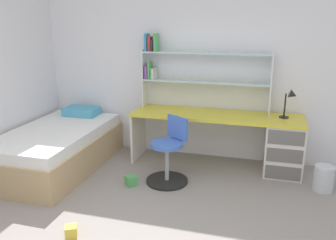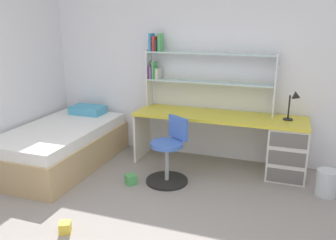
{
  "view_description": "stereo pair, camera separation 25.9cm",
  "coord_description": "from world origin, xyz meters",
  "px_view_note": "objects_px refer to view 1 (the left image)",
  "views": [
    {
      "loc": [
        0.95,
        -2.19,
        1.95
      ],
      "look_at": [
        -0.12,
        1.64,
        0.8
      ],
      "focal_mm": 37.22,
      "sensor_mm": 36.0,
      "label": 1
    },
    {
      "loc": [
        1.2,
        -2.11,
        1.95
      ],
      "look_at": [
        -0.12,
        1.64,
        0.8
      ],
      "focal_mm": 37.22,
      "sensor_mm": 36.0,
      "label": 2
    }
  ],
  "objects_px": {
    "swivel_chair": "(169,157)",
    "bed_platform": "(57,148)",
    "toy_block_green_1": "(131,180)",
    "waste_bin": "(324,178)",
    "bookshelf_hutch": "(190,68)",
    "desk_lamp": "(291,99)",
    "toy_block_yellow_0": "(71,231)",
    "desk": "(262,140)"
  },
  "relations": [
    {
      "from": "swivel_chair",
      "to": "bed_platform",
      "type": "height_order",
      "value": "swivel_chair"
    },
    {
      "from": "swivel_chair",
      "to": "bed_platform",
      "type": "xyz_separation_m",
      "value": [
        -1.58,
        0.02,
        -0.05
      ]
    },
    {
      "from": "desk_lamp",
      "to": "waste_bin",
      "type": "xyz_separation_m",
      "value": [
        0.42,
        -0.43,
        -0.83
      ]
    },
    {
      "from": "bookshelf_hutch",
      "to": "toy_block_green_1",
      "type": "bearing_deg",
      "value": -113.98
    },
    {
      "from": "bookshelf_hutch",
      "to": "swivel_chair",
      "type": "distance_m",
      "value": 1.31
    },
    {
      "from": "swivel_chair",
      "to": "bed_platform",
      "type": "relative_size",
      "value": 0.42
    },
    {
      "from": "waste_bin",
      "to": "bed_platform",
      "type": "bearing_deg",
      "value": -175.99
    },
    {
      "from": "bookshelf_hutch",
      "to": "bed_platform",
      "type": "relative_size",
      "value": 0.91
    },
    {
      "from": "swivel_chair",
      "to": "waste_bin",
      "type": "distance_m",
      "value": 1.84
    },
    {
      "from": "waste_bin",
      "to": "desk",
      "type": "bearing_deg",
      "value": 150.99
    },
    {
      "from": "toy_block_yellow_0",
      "to": "toy_block_green_1",
      "type": "xyz_separation_m",
      "value": [
        0.15,
        1.13,
        0.01
      ]
    },
    {
      "from": "swivel_chair",
      "to": "toy_block_green_1",
      "type": "height_order",
      "value": "swivel_chair"
    },
    {
      "from": "bed_platform",
      "to": "desk",
      "type": "bearing_deg",
      "value": 13.6
    },
    {
      "from": "desk_lamp",
      "to": "waste_bin",
      "type": "bearing_deg",
      "value": -45.46
    },
    {
      "from": "desk_lamp",
      "to": "swivel_chair",
      "type": "bearing_deg",
      "value": -153.93
    },
    {
      "from": "toy_block_yellow_0",
      "to": "bookshelf_hutch",
      "type": "bearing_deg",
      "value": 73.96
    },
    {
      "from": "bookshelf_hutch",
      "to": "waste_bin",
      "type": "height_order",
      "value": "bookshelf_hutch"
    },
    {
      "from": "desk_lamp",
      "to": "toy_block_yellow_0",
      "type": "relative_size",
      "value": 3.59
    },
    {
      "from": "waste_bin",
      "to": "toy_block_yellow_0",
      "type": "bearing_deg",
      "value": -145.85
    },
    {
      "from": "toy_block_green_1",
      "to": "waste_bin",
      "type": "bearing_deg",
      "value": 12.36
    },
    {
      "from": "bookshelf_hutch",
      "to": "toy_block_yellow_0",
      "type": "height_order",
      "value": "bookshelf_hutch"
    },
    {
      "from": "waste_bin",
      "to": "toy_block_green_1",
      "type": "xyz_separation_m",
      "value": [
        -2.23,
        -0.49,
        -0.09
      ]
    },
    {
      "from": "desk",
      "to": "waste_bin",
      "type": "xyz_separation_m",
      "value": [
        0.73,
        -0.41,
        -0.27
      ]
    },
    {
      "from": "desk",
      "to": "waste_bin",
      "type": "height_order",
      "value": "desk"
    },
    {
      "from": "bed_platform",
      "to": "desk_lamp",
      "type": "bearing_deg",
      "value": 12.61
    },
    {
      "from": "swivel_chair",
      "to": "toy_block_yellow_0",
      "type": "distance_m",
      "value": 1.5
    },
    {
      "from": "swivel_chair",
      "to": "bed_platform",
      "type": "bearing_deg",
      "value": 179.32
    },
    {
      "from": "desk",
      "to": "toy_block_green_1",
      "type": "bearing_deg",
      "value": -149.17
    },
    {
      "from": "desk",
      "to": "swivel_chair",
      "type": "relative_size",
      "value": 2.79
    },
    {
      "from": "bed_platform",
      "to": "toy_block_green_1",
      "type": "bearing_deg",
      "value": -12.16
    },
    {
      "from": "bookshelf_hutch",
      "to": "toy_block_yellow_0",
      "type": "bearing_deg",
      "value": -106.04
    },
    {
      "from": "desk",
      "to": "bookshelf_hutch",
      "type": "xyz_separation_m",
      "value": [
        -1.02,
        0.19,
        0.89
      ]
    },
    {
      "from": "bookshelf_hutch",
      "to": "waste_bin",
      "type": "relative_size",
      "value": 5.8
    },
    {
      "from": "toy_block_yellow_0",
      "to": "bed_platform",
      "type": "bearing_deg",
      "value": 126.19
    },
    {
      "from": "bed_platform",
      "to": "toy_block_green_1",
      "type": "height_order",
      "value": "bed_platform"
    },
    {
      "from": "waste_bin",
      "to": "toy_block_yellow_0",
      "type": "height_order",
      "value": "waste_bin"
    },
    {
      "from": "desk",
      "to": "bookshelf_hutch",
      "type": "distance_m",
      "value": 1.36
    },
    {
      "from": "bed_platform",
      "to": "toy_block_green_1",
      "type": "xyz_separation_m",
      "value": [
        1.16,
        -0.25,
        -0.21
      ]
    },
    {
      "from": "swivel_chair",
      "to": "toy_block_green_1",
      "type": "xyz_separation_m",
      "value": [
        -0.41,
        -0.23,
        -0.26
      ]
    },
    {
      "from": "desk_lamp",
      "to": "swivel_chair",
      "type": "height_order",
      "value": "desk_lamp"
    },
    {
      "from": "desk",
      "to": "bookshelf_hutch",
      "type": "bearing_deg",
      "value": 169.29
    },
    {
      "from": "bookshelf_hutch",
      "to": "waste_bin",
      "type": "bearing_deg",
      "value": -18.89
    }
  ]
}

